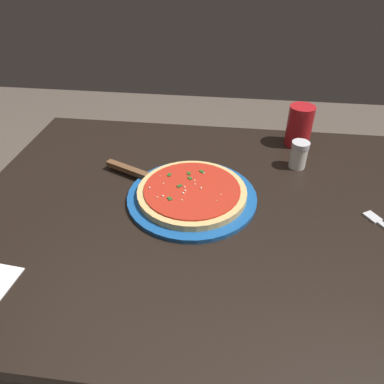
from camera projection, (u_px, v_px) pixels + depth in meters
The scene contains 7 objects.
ground_plane at pixel (205, 370), 1.27m from camera, with size 5.00×5.00×0.00m, color brown.
restaurant_table at pixel (210, 247), 0.90m from camera, with size 1.13×0.83×0.74m.
serving_plate at pixel (192, 197), 0.85m from camera, with size 0.31×0.31×0.01m, color #195199.
pizza at pixel (192, 192), 0.84m from camera, with size 0.26×0.26×0.02m.
pizza_server at pixel (140, 175), 0.91m from camera, with size 0.22×0.13×0.01m.
cup_tall_drink at pixel (299, 126), 1.04m from camera, with size 0.07×0.07×0.12m, color #B2191E.
parmesan_shaker at pixel (299, 154), 0.95m from camera, with size 0.05×0.05×0.07m.
Camera 1 is at (0.03, -0.64, 1.26)m, focal length 33.65 mm.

